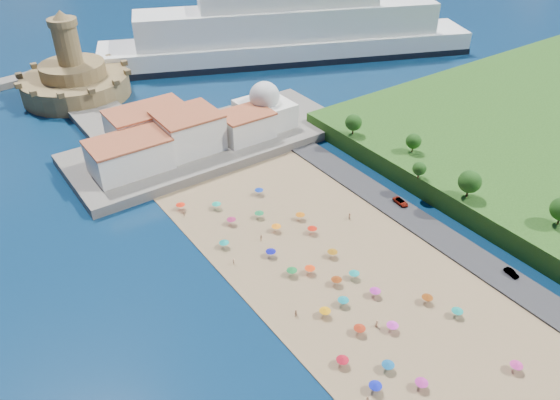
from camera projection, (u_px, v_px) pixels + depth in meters
ground at (329, 286)px, 122.52m from camera, size 700.00×700.00×0.00m
terrace at (210, 142)px, 175.89m from camera, size 90.00×36.00×3.00m
jetty at (105, 121)px, 189.35m from camera, size 18.00×70.00×2.40m
waterfront_buildings at (170, 135)px, 166.56m from camera, size 57.00×29.00×11.00m
domed_building at (265, 108)px, 179.82m from camera, size 16.00×16.00×15.00m
fortress at (75, 79)px, 206.60m from camera, size 40.00×40.00×32.40m
cruise_ship at (289, 35)px, 238.56m from camera, size 160.61×85.93×35.86m
beach_parasols at (370, 317)px, 111.82m from camera, size 32.39×112.08×2.20m
beachgoers at (315, 270)px, 125.43m from camera, size 36.40×92.36×1.84m
parked_cars at (463, 241)px, 133.72m from camera, size 2.65×54.83×1.33m
hillside_trees at (502, 196)px, 134.57m from camera, size 16.59×107.01×7.62m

